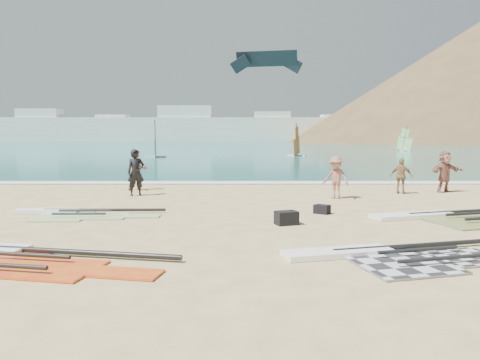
{
  "coord_description": "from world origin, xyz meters",
  "views": [
    {
      "loc": [
        -1.38,
        -12.05,
        2.6
      ],
      "look_at": [
        -1.35,
        4.0,
        1.0
      ],
      "focal_mm": 35.0,
      "sensor_mm": 36.0,
      "label": 1
    }
  ],
  "objects_px": {
    "person_wetsuit": "(136,173)",
    "gear_bag_far": "(322,209)",
    "rig_red": "(5,258)",
    "beachgoer_mid": "(336,177)",
    "beachgoer_back": "(401,176)",
    "beachgoer_left": "(137,170)",
    "rig_green": "(73,214)",
    "beachgoer_right": "(445,172)",
    "rig_orange": "(459,217)",
    "gear_bag_near": "(286,218)",
    "rig_grey": "(397,255)"
  },
  "relations": [
    {
      "from": "rig_red",
      "to": "person_wetsuit",
      "type": "bearing_deg",
      "value": 98.34
    },
    {
      "from": "gear_bag_near",
      "to": "beachgoer_right",
      "type": "distance_m",
      "value": 10.72
    },
    {
      "from": "rig_green",
      "to": "beachgoer_back",
      "type": "relative_size",
      "value": 3.19
    },
    {
      "from": "beachgoer_mid",
      "to": "rig_grey",
      "type": "bearing_deg",
      "value": -56.0
    },
    {
      "from": "rig_green",
      "to": "beachgoer_mid",
      "type": "height_order",
      "value": "beachgoer_mid"
    },
    {
      "from": "beachgoer_left",
      "to": "beachgoer_mid",
      "type": "height_order",
      "value": "beachgoer_left"
    },
    {
      "from": "person_wetsuit",
      "to": "beachgoer_right",
      "type": "relative_size",
      "value": 1.06
    },
    {
      "from": "gear_bag_near",
      "to": "gear_bag_far",
      "type": "xyz_separation_m",
      "value": [
        1.34,
        1.84,
        -0.05
      ]
    },
    {
      "from": "gear_bag_far",
      "to": "beachgoer_right",
      "type": "xyz_separation_m",
      "value": [
        6.4,
        5.54,
        0.77
      ]
    },
    {
      "from": "rig_red",
      "to": "rig_orange",
      "type": "bearing_deg",
      "value": 33.27
    },
    {
      "from": "rig_orange",
      "to": "gear_bag_far",
      "type": "relative_size",
      "value": 13.43
    },
    {
      "from": "rig_red",
      "to": "gear_bag_far",
      "type": "height_order",
      "value": "gear_bag_far"
    },
    {
      "from": "rig_grey",
      "to": "rig_red",
      "type": "bearing_deg",
      "value": 166.46
    },
    {
      "from": "rig_orange",
      "to": "rig_red",
      "type": "xyz_separation_m",
      "value": [
        -11.59,
        -4.69,
        -0.0
      ]
    },
    {
      "from": "rig_orange",
      "to": "gear_bag_near",
      "type": "bearing_deg",
      "value": 173.76
    },
    {
      "from": "rig_grey",
      "to": "beachgoer_left",
      "type": "bearing_deg",
      "value": 109.6
    },
    {
      "from": "rig_red",
      "to": "beachgoer_left",
      "type": "relative_size",
      "value": 3.31
    },
    {
      "from": "rig_grey",
      "to": "rig_red",
      "type": "relative_size",
      "value": 0.94
    },
    {
      "from": "beachgoer_back",
      "to": "beachgoer_right",
      "type": "bearing_deg",
      "value": -139.06
    },
    {
      "from": "person_wetsuit",
      "to": "beachgoer_back",
      "type": "height_order",
      "value": "person_wetsuit"
    },
    {
      "from": "rig_orange",
      "to": "gear_bag_far",
      "type": "height_order",
      "value": "gear_bag_far"
    },
    {
      "from": "beachgoer_mid",
      "to": "beachgoer_left",
      "type": "bearing_deg",
      "value": -160.65
    },
    {
      "from": "rig_red",
      "to": "beachgoer_mid",
      "type": "bearing_deg",
      "value": 57.61
    },
    {
      "from": "rig_orange",
      "to": "rig_red",
      "type": "height_order",
      "value": "rig_orange"
    },
    {
      "from": "gear_bag_far",
      "to": "rig_red",
      "type": "bearing_deg",
      "value": -143.4
    },
    {
      "from": "rig_orange",
      "to": "beachgoer_mid",
      "type": "bearing_deg",
      "value": 107.1
    },
    {
      "from": "rig_green",
      "to": "gear_bag_far",
      "type": "distance_m",
      "value": 8.03
    },
    {
      "from": "gear_bag_near",
      "to": "beachgoer_left",
      "type": "height_order",
      "value": "beachgoer_left"
    },
    {
      "from": "beachgoer_mid",
      "to": "beachgoer_back",
      "type": "distance_m",
      "value": 3.49
    },
    {
      "from": "rig_orange",
      "to": "beachgoer_back",
      "type": "height_order",
      "value": "beachgoer_back"
    },
    {
      "from": "rig_orange",
      "to": "beachgoer_left",
      "type": "height_order",
      "value": "beachgoer_left"
    },
    {
      "from": "rig_green",
      "to": "gear_bag_near",
      "type": "height_order",
      "value": "gear_bag_near"
    },
    {
      "from": "gear_bag_far",
      "to": "beachgoer_right",
      "type": "relative_size",
      "value": 0.26
    },
    {
      "from": "rig_green",
      "to": "rig_orange",
      "type": "relative_size",
      "value": 0.76
    },
    {
      "from": "rig_red",
      "to": "beachgoer_left",
      "type": "height_order",
      "value": "beachgoer_left"
    },
    {
      "from": "rig_green",
      "to": "gear_bag_near",
      "type": "bearing_deg",
      "value": -13.89
    },
    {
      "from": "rig_orange",
      "to": "gear_bag_near",
      "type": "relative_size",
      "value": 10.65
    },
    {
      "from": "rig_green",
      "to": "beachgoer_back",
      "type": "bearing_deg",
      "value": 22.59
    },
    {
      "from": "gear_bag_far",
      "to": "beachgoer_mid",
      "type": "bearing_deg",
      "value": 71.76
    },
    {
      "from": "beachgoer_back",
      "to": "rig_green",
      "type": "bearing_deg",
      "value": 50.7
    },
    {
      "from": "gear_bag_near",
      "to": "person_wetsuit",
      "type": "xyz_separation_m",
      "value": [
        -5.68,
        6.27,
        0.78
      ]
    },
    {
      "from": "rig_grey",
      "to": "rig_green",
      "type": "height_order",
      "value": "rig_grey"
    },
    {
      "from": "rig_green",
      "to": "gear_bag_far",
      "type": "height_order",
      "value": "gear_bag_far"
    },
    {
      "from": "rig_grey",
      "to": "rig_green",
      "type": "relative_size",
      "value": 1.17
    },
    {
      "from": "person_wetsuit",
      "to": "gear_bag_far",
      "type": "bearing_deg",
      "value": -58.02
    },
    {
      "from": "rig_orange",
      "to": "beachgoer_mid",
      "type": "distance_m",
      "value": 5.35
    },
    {
      "from": "rig_green",
      "to": "beachgoer_right",
      "type": "xyz_separation_m",
      "value": [
        14.42,
        5.82,
        0.87
      ]
    },
    {
      "from": "beachgoer_mid",
      "to": "beachgoer_back",
      "type": "xyz_separation_m",
      "value": [
        3.14,
        1.51,
        -0.08
      ]
    },
    {
      "from": "beachgoer_back",
      "to": "beachgoer_left",
      "type": "bearing_deg",
      "value": 21.08
    },
    {
      "from": "beachgoer_left",
      "to": "beachgoer_right",
      "type": "bearing_deg",
      "value": -21.03
    }
  ]
}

